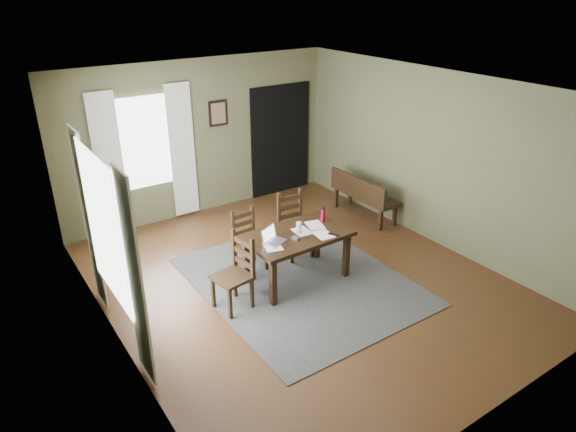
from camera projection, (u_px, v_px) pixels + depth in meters
ground at (300, 282)px, 7.22m from camera, size 5.00×6.00×0.01m
room_shell at (301, 159)px, 6.46m from camera, size 5.02×6.02×2.71m
rug at (300, 281)px, 7.22m from camera, size 2.60×3.20×0.01m
dining_table at (297, 239)px, 7.00m from camera, size 1.45×0.89×0.72m
chair_end at (235, 274)px, 6.48m from camera, size 0.50×0.50×0.99m
chair_back_left at (248, 241)px, 7.38m from camera, size 0.42×0.42×0.90m
chair_back_right at (294, 225)px, 7.73m from camera, size 0.47×0.47×1.00m
bench at (362, 193)px, 8.98m from camera, size 0.44×1.37×0.77m
laptop at (272, 238)px, 6.72m from camera, size 0.36×0.33×0.20m
computer_mouse at (296, 238)px, 6.80m from camera, size 0.08×0.11×0.03m
tv_remote at (334, 234)px, 6.92m from camera, size 0.11×0.16×0.02m
drinking_glass at (299, 228)px, 6.93m from camera, size 0.09×0.09×0.16m
water_bottle at (323, 215)px, 7.26m from camera, size 0.07×0.07×0.23m
paper_a at (273, 246)px, 6.63m from camera, size 0.29×0.34×0.00m
paper_b at (323, 234)px, 6.94m from camera, size 0.26×0.32×0.00m
paper_c at (302, 231)px, 7.02m from camera, size 0.23×0.29×0.00m
paper_d at (315, 225)px, 7.20m from camera, size 0.29×0.33×0.00m
window_left at (103, 228)px, 5.50m from camera, size 0.01×1.30×1.70m
window_back at (145, 143)px, 8.32m from camera, size 1.00×0.01×1.50m
curtain_left_near at (135, 280)px, 5.00m from camera, size 0.03×0.48×2.30m
curtain_left_far at (89, 221)px, 6.23m from camera, size 0.03×0.48×2.30m
curtain_back_left at (109, 165)px, 8.09m from camera, size 0.44×0.03×2.30m
curtain_back_right at (182, 151)px, 8.72m from camera, size 0.44×0.03×2.30m
framed_picture at (218, 113)px, 8.88m from camera, size 0.34×0.03×0.44m
doorway_back at (281, 140)px, 9.85m from camera, size 1.30×0.03×2.10m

